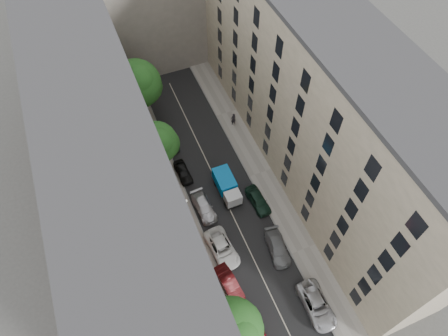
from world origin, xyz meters
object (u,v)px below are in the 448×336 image
car_left_1 (229,283)px  tree_far (138,85)px  car_left_0 (256,332)px  car_left_3 (204,207)px  pedestrian (233,119)px  tarp_truck (227,186)px  tree_near (232,332)px  car_left_2 (222,248)px  lamp_post (188,214)px  car_right_1 (277,248)px  car_left_4 (183,172)px  car_left_5 (168,139)px  tree_mid (157,144)px  car_right_0 (317,305)px  car_right_2 (258,200)px

car_left_1 → tree_far: size_ratio=0.45×
car_left_0 → car_left_3: (0.24, 14.80, -0.09)m
car_left_1 → pedestrian: (9.17, 20.30, 0.42)m
tarp_truck → tree_near: (-6.24, -16.19, 4.34)m
car_left_2 → lamp_post: lamp_post is taller
car_left_3 → car_right_1: 9.58m
car_left_1 → car_left_4: (0.16, 14.97, -0.06)m
car_left_1 → pedestrian: 22.28m
car_left_4 → tarp_truck: bearing=-49.2°
tarp_truck → pedestrian: bearing=62.8°
car_left_5 → tarp_truck: bearing=-72.6°
car_left_2 → car_right_1: bearing=-25.7°
tree_near → tree_mid: size_ratio=0.98×
car_left_2 → tree_near: 10.89m
car_left_2 → car_left_4: bearing=88.8°
car_right_0 → car_right_1: 7.07m
car_left_2 → pedestrian: bearing=58.6°
lamp_post → car_left_2: bearing=-53.5°
tarp_truck → car_right_2: 4.03m
tarp_truck → car_left_3: bearing=-159.3°
car_left_1 → car_right_1: car_left_1 is taller
lamp_post → pedestrian: size_ratio=3.68×
tarp_truck → car_left_1: 11.46m
car_right_0 → tree_near: 10.44m
car_left_3 → lamp_post: (-2.47, -2.27, 3.83)m
tree_far → tarp_truck: bearing=-68.9°
tree_far → lamp_post: bearing=-90.2°
car_left_1 → tree_mid: tree_mid is taller
car_right_1 → tree_mid: (-8.47, 14.41, 5.23)m
car_left_1 → car_left_2: car_left_2 is taller
car_left_5 → tree_mid: size_ratio=0.52×
car_left_3 → car_left_4: 5.64m
car_left_5 → tree_mid: (-2.07, -4.56, 5.16)m
car_right_2 → pedestrian: 12.73m
tarp_truck → tree_far: tree_far is taller
pedestrian → car_left_4: bearing=24.0°
car_left_2 → lamp_post: 5.60m
car_left_2 → car_right_2: bearing=28.5°
car_right_2 → tree_far: size_ratio=0.44×
car_left_2 → tree_near: (-2.84, -9.31, 4.88)m
car_left_3 → tree_near: bearing=-104.2°
car_right_1 → car_left_5: bearing=116.8°
car_left_1 → lamp_post: lamp_post is taller
car_left_0 → tree_mid: (-2.63, 21.44, 5.15)m
lamp_post → car_right_1: bearing=-34.3°
car_left_1 → car_right_2: (6.97, 7.78, 0.02)m
car_left_3 → lamp_post: size_ratio=0.64×
tree_far → lamp_post: tree_far is taller
car_left_0 → tree_mid: size_ratio=0.51×
car_right_0 → tree_mid: tree_mid is taller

